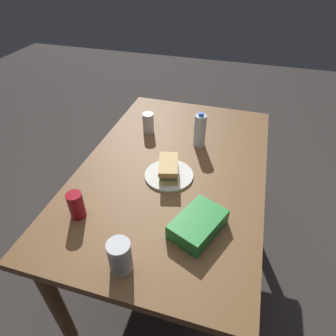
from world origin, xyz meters
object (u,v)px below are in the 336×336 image
soda_can_red (76,205)px  soda_can_silver (148,123)px  dining_table (173,181)px  paper_plate (168,175)px  plastic_cup_stack (120,256)px  sandwich (168,168)px  water_bottle_tall (200,130)px  chip_bag (198,224)px

soda_can_red → soda_can_silver: same height
dining_table → soda_can_red: (0.43, -0.30, 0.16)m
dining_table → soda_can_silver: 0.41m
soda_can_red → dining_table: bearing=145.3°
paper_plate → plastic_cup_stack: (0.54, -0.02, 0.06)m
soda_can_red → soda_can_silver: 0.73m
sandwich → water_bottle_tall: bearing=164.4°
chip_bag → paper_plate: bearing=58.7°
water_bottle_tall → plastic_cup_stack: water_bottle_tall is taller
paper_plate → soda_can_silver: (-0.37, -0.23, 0.06)m
water_bottle_tall → plastic_cup_stack: bearing=-7.4°
sandwich → soda_can_red: bearing=-40.1°
dining_table → chip_bag: 0.44m
chip_bag → soda_can_red: bearing=120.1°
soda_can_red → chip_bag: size_ratio=0.53×
plastic_cup_stack → dining_table: bearing=177.9°
soda_can_red → chip_bag: bearing=97.2°
chip_bag → sandwich: bearing=58.6°
plastic_cup_stack → paper_plate: bearing=178.1°
paper_plate → plastic_cup_stack: size_ratio=1.85×
paper_plate → soda_can_red: bearing=-39.6°
sandwich → water_bottle_tall: (-0.32, 0.09, 0.04)m
soda_can_red → chip_bag: (-0.06, 0.51, -0.03)m
water_bottle_tall → soda_can_silver: water_bottle_tall is taller
paper_plate → sandwich: size_ratio=1.23×
dining_table → paper_plate: bearing=-3.5°
paper_plate → soda_can_silver: size_ratio=1.99×
water_bottle_tall → dining_table: bearing=-20.0°
sandwich → water_bottle_tall: size_ratio=0.98×
plastic_cup_stack → chip_bag: bearing=136.6°
water_bottle_tall → soda_can_red: bearing=-29.9°
dining_table → soda_can_red: 0.55m
dining_table → paper_plate: 0.13m
paper_plate → water_bottle_tall: size_ratio=1.20×
sandwich → plastic_cup_stack: bearing=-2.3°
sandwich → soda_can_red: soda_can_red is taller
dining_table → water_bottle_tall: water_bottle_tall is taller
soda_can_red → plastic_cup_stack: bearing=57.2°
dining_table → soda_can_red: size_ratio=11.96×
sandwich → plastic_cup_stack: (0.53, -0.02, 0.01)m
chip_bag → soda_can_silver: size_ratio=1.89×
sandwich → soda_can_silver: soda_can_silver is taller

